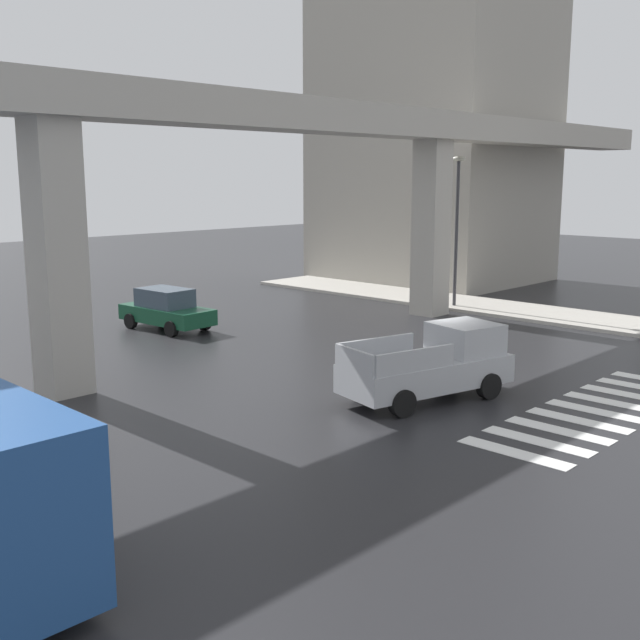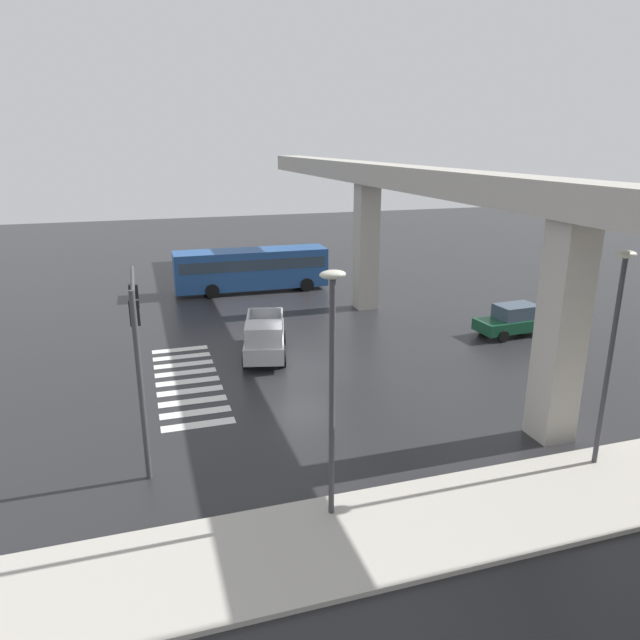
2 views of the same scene
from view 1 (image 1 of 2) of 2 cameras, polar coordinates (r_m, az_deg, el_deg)
The scene contains 7 objects.
ground_plane at distance 24.83m, azimuth 8.46°, elevation -4.17°, with size 120.00×120.00×0.00m, color #232326.
crosswalk_stripes at distance 22.28m, azimuth 19.92°, elevation -6.41°, with size 9.35×2.80×0.01m.
elevated_overpass at distance 28.47m, azimuth -2.56°, elevation 13.58°, with size 57.05×1.97×9.12m.
sidewalk_east at distance 36.36m, azimuth 17.34°, elevation 0.29°, with size 4.00×36.00×0.15m, color #ADA89E.
pickup_truck at distance 22.21m, azimuth 8.52°, elevation -3.31°, with size 5.40×3.05×2.08m.
sedan_dark_green at distance 32.54m, azimuth -11.37°, elevation 0.79°, with size 2.17×4.40×1.72m.
street_lamp_mid_block at distance 37.25m, azimuth 10.16°, elevation 7.79°, with size 0.44×0.70×7.24m.
Camera 1 is at (-19.67, -13.78, 6.29)m, focal length 43.00 mm.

